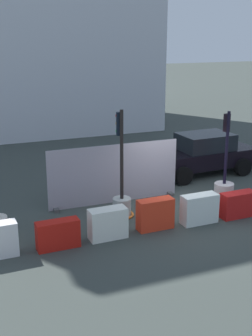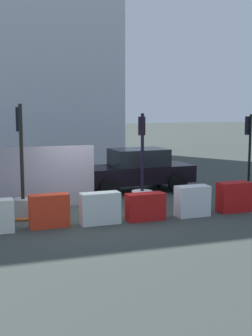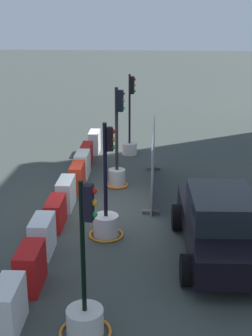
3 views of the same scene
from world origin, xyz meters
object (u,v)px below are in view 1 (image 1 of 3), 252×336
(construction_barrier_1, at_px, (58,235))
(construction_barrier_3, at_px, (155,214))
(traffic_light_1, at_px, (122,197))
(construction_barrier_2, at_px, (108,224))
(traffic_light_2, at_px, (224,185))
(construction_barrier_5, at_px, (238,205))
(construction_barrier_4, at_px, (199,209))
(car_black_sedan, at_px, (202,154))

(construction_barrier_1, height_order, construction_barrier_3, construction_barrier_3)
(traffic_light_1, height_order, construction_barrier_2, traffic_light_1)
(construction_barrier_1, bearing_deg, traffic_light_2, 13.38)
(construction_barrier_3, height_order, construction_barrier_5, construction_barrier_3)
(construction_barrier_3, xyz_separation_m, construction_barrier_5, (2.72, -0.13, -0.06))
(construction_barrier_1, bearing_deg, construction_barrier_2, 2.99)
(traffic_light_1, height_order, traffic_light_2, traffic_light_1)
(construction_barrier_4, xyz_separation_m, construction_barrier_5, (1.33, -0.03, -0.05))
(traffic_light_1, xyz_separation_m, construction_barrier_1, (-2.32, -1.38, -0.23))
(traffic_light_1, distance_m, construction_barrier_4, 2.36)
(traffic_light_1, bearing_deg, car_black_sedan, 32.02)
(traffic_light_2, distance_m, construction_barrier_3, 3.42)
(traffic_light_1, xyz_separation_m, construction_barrier_4, (1.93, -1.34, -0.17))
(car_black_sedan, bearing_deg, construction_barrier_2, -142.74)
(car_black_sedan, bearing_deg, traffic_light_1, -147.98)
(construction_barrier_5, bearing_deg, car_black_sedan, 73.19)
(construction_barrier_1, height_order, construction_barrier_5, construction_barrier_5)
(construction_barrier_1, distance_m, car_black_sedan, 8.05)
(construction_barrier_1, bearing_deg, traffic_light_1, 30.81)
(construction_barrier_3, bearing_deg, construction_barrier_1, -177.17)
(construction_barrier_2, bearing_deg, car_black_sedan, 37.26)
(traffic_light_1, height_order, construction_barrier_3, traffic_light_1)
(traffic_light_2, xyz_separation_m, construction_barrier_1, (-6.02, -1.43, -0.12))
(traffic_light_2, bearing_deg, construction_barrier_1, -166.62)
(traffic_light_1, xyz_separation_m, traffic_light_2, (3.71, 0.05, -0.12))
(construction_barrier_3, relative_size, car_black_sedan, 0.24)
(construction_barrier_3, bearing_deg, construction_barrier_2, -177.33)
(construction_barrier_1, bearing_deg, car_black_sedan, 31.62)
(traffic_light_2, relative_size, construction_barrier_3, 2.82)
(construction_barrier_1, bearing_deg, construction_barrier_5, 0.10)
(construction_barrier_1, xyz_separation_m, construction_barrier_4, (4.25, 0.04, 0.06))
(construction_barrier_4, bearing_deg, construction_barrier_1, -179.48)
(construction_barrier_2, height_order, construction_barrier_4, construction_barrier_4)
(construction_barrier_4, relative_size, car_black_sedan, 0.25)
(construction_barrier_3, xyz_separation_m, car_black_sedan, (3.99, 4.07, 0.36))
(construction_barrier_1, distance_m, construction_barrier_3, 2.87)
(traffic_light_1, distance_m, construction_barrier_2, 1.61)
(construction_barrier_3, relative_size, construction_barrier_5, 0.95)
(traffic_light_1, bearing_deg, construction_barrier_2, -124.95)
(construction_barrier_2, height_order, construction_barrier_5, construction_barrier_2)
(traffic_light_2, bearing_deg, construction_barrier_3, -157.79)
(construction_barrier_2, xyz_separation_m, construction_barrier_3, (1.46, 0.07, 0.02))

